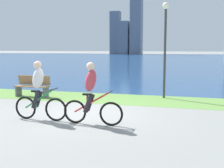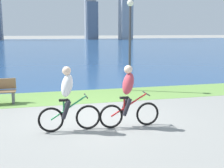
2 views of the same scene
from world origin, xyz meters
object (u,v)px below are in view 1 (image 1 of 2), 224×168
at_px(cyclist_lead, 91,94).
at_px(lamppost_tall, 165,36).
at_px(cyclist_trailing, 39,91).
at_px(bench_near_path, 33,86).

bearing_deg(cyclist_lead, lamppost_tall, 72.32).
bearing_deg(cyclist_trailing, lamppost_tall, 56.16).
distance_m(bench_near_path, lamppost_tall, 5.93).
bearing_deg(bench_near_path, lamppost_tall, 11.99).
xyz_separation_m(cyclist_lead, cyclist_trailing, (-1.61, 0.07, 0.00)).
height_order(bench_near_path, lamppost_tall, lamppost_tall).
bearing_deg(cyclist_trailing, bench_near_path, 123.43).
height_order(cyclist_lead, lamppost_tall, lamppost_tall).
bearing_deg(lamppost_tall, bench_near_path, -168.01).
xyz_separation_m(cyclist_lead, lamppost_tall, (1.50, 4.72, 1.70)).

